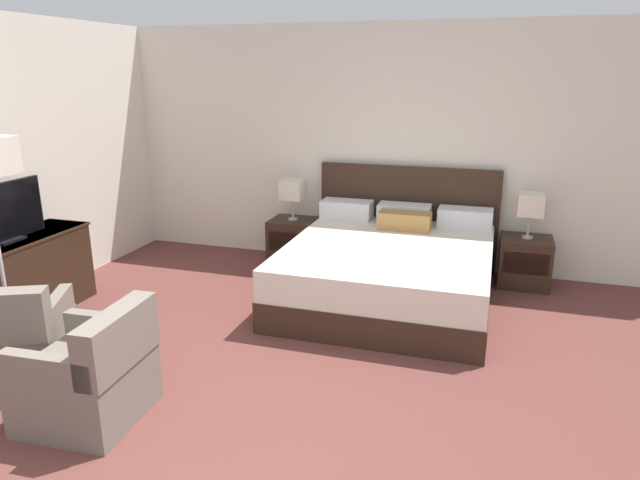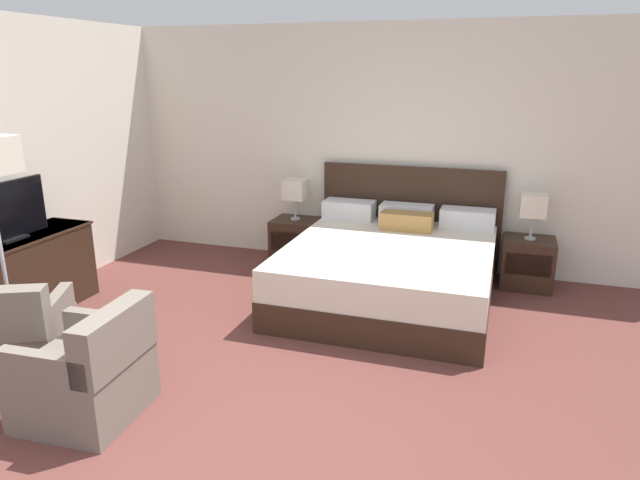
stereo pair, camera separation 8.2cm
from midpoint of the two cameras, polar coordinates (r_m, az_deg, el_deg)
The scene contains 12 objects.
ground_plane at distance 3.42m, azimuth -9.89°, elevation -22.49°, with size 11.69×11.69×0.00m, color brown.
wall_back at distance 6.43m, azimuth 6.21°, elevation 9.16°, with size 7.01×0.06×2.64m, color silver.
wall_left at distance 5.88m, azimuth -28.82°, elevation 6.52°, with size 0.06×5.70×2.64m, color silver.
bed at distance 5.55m, azimuth 7.51°, elevation -2.81°, with size 1.97×2.14×1.15m.
nightstand_left at distance 6.59m, azimuth -2.09°, elevation -0.06°, with size 0.51×0.45×0.51m.
nightstand_right at distance 6.22m, azimuth 20.38°, elevation -2.16°, with size 0.51×0.45×0.51m.
table_lamp_left at distance 6.45m, azimuth -2.14°, elevation 5.03°, with size 0.25×0.25×0.46m.
table_lamp_right at distance 6.07m, azimuth 20.94°, elevation 3.20°, with size 0.25×0.25×0.46m.
dresser at distance 5.71m, azimuth -27.36°, elevation -3.30°, with size 0.48×1.43×0.74m.
tv at distance 5.52m, azimuth -28.50°, elevation 2.45°, with size 0.18×0.83×0.51m.
armchair_by_window at distance 4.69m, azimuth -27.82°, elevation -8.79°, with size 0.91×0.91×0.76m.
armchair_companion at distance 3.99m, azimuth -21.61°, elevation -12.46°, with size 0.72×0.72×0.76m.
Camera 2 is at (1.37, -2.30, 2.15)m, focal length 32.00 mm.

